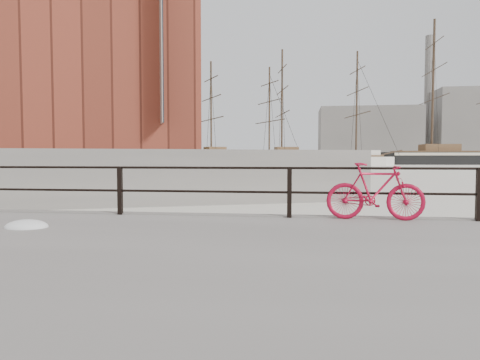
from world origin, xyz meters
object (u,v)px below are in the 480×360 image
(bicycle, at_px, (375,191))
(schooner_left, at_px, (241,166))
(schooner_mid, at_px, (319,166))
(workboat_near, at_px, (105,173))
(workboat_far, at_px, (122,169))

(bicycle, xyz_separation_m, schooner_left, (-11.26, 65.93, -0.89))
(schooner_left, bearing_deg, schooner_mid, -5.84)
(schooner_left, distance_m, workboat_near, 35.30)
(bicycle, height_order, schooner_left, schooner_left)
(schooner_mid, bearing_deg, schooner_left, -167.35)
(schooner_mid, height_order, schooner_left, schooner_mid)
(workboat_near, xyz_separation_m, workboat_far, (-4.04, 13.57, 0.00))
(bicycle, height_order, schooner_mid, schooner_mid)
(schooner_mid, bearing_deg, workboat_far, -147.85)
(workboat_near, relative_size, workboat_far, 0.99)
(schooner_left, height_order, workboat_near, schooner_left)
(workboat_far, bearing_deg, schooner_left, 16.50)
(bicycle, bearing_deg, workboat_far, 122.23)
(schooner_mid, bearing_deg, workboat_near, -132.43)
(bicycle, relative_size, workboat_far, 0.15)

